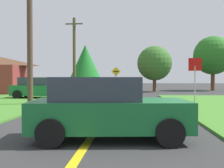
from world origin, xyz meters
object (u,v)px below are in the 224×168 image
at_px(car_approaching_junction, 111,85).
at_px(direction_sign, 116,77).
at_px(car_behind_on_main_road, 106,108).
at_px(stop_sign, 195,72).
at_px(oak_tree_left, 155,63).
at_px(pine_tree_center, 85,61).
at_px(parked_car_near_building, 39,88).
at_px(utility_pole_mid, 74,54).
at_px(utility_pole_near, 30,32).
at_px(oak_tree_right, 213,55).

bearing_deg(car_approaching_junction, direction_sign, 120.31).
bearing_deg(car_behind_on_main_road, stop_sign, 60.19).
xyz_separation_m(stop_sign, car_behind_on_main_road, (-4.49, -9.80, -1.16)).
xyz_separation_m(oak_tree_left, pine_tree_center, (-8.90, 6.03, 0.64)).
distance_m(parked_car_near_building, car_approaching_junction, 8.98).
bearing_deg(utility_pole_mid, car_approaching_junction, -4.47).
xyz_separation_m(utility_pole_near, oak_tree_left, (8.49, 15.68, -1.03)).
bearing_deg(oak_tree_left, stop_sign, -85.19).
xyz_separation_m(stop_sign, utility_pole_mid, (-9.72, 11.27, 2.03)).
relative_size(utility_pole_near, utility_pole_mid, 1.06).
distance_m(oak_tree_left, oak_tree_right, 8.27).
height_order(utility_pole_near, oak_tree_right, utility_pole_near).
bearing_deg(car_behind_on_main_road, oak_tree_right, 63.63).
relative_size(parked_car_near_building, car_approaching_junction, 0.96).
height_order(car_behind_on_main_road, pine_tree_center, pine_tree_center).
xyz_separation_m(utility_pole_mid, direction_sign, (4.41, -1.41, -2.35)).
relative_size(parked_car_near_building, direction_sign, 1.54).
relative_size(oak_tree_left, oak_tree_right, 0.77).
height_order(stop_sign, parked_car_near_building, stop_sign).
xyz_separation_m(parked_car_near_building, car_behind_on_main_road, (6.33, -13.29, -0.00)).
bearing_deg(parked_car_near_building, car_approaching_junction, 57.79).
bearing_deg(oak_tree_left, pine_tree_center, 145.87).
xyz_separation_m(parked_car_near_building, direction_sign, (5.50, 6.37, 0.84)).
relative_size(car_behind_on_main_road, oak_tree_right, 0.62).
distance_m(car_approaching_junction, pine_tree_center, 10.79).
bearing_deg(stop_sign, car_approaching_junction, -55.92).
xyz_separation_m(utility_pole_near, direction_sign, (4.39, 11.16, -2.59)).
bearing_deg(direction_sign, pine_tree_center, 114.43).
distance_m(utility_pole_near, pine_tree_center, 21.72).
height_order(car_approaching_junction, car_behind_on_main_road, same).
distance_m(car_behind_on_main_road, direction_sign, 19.69).
distance_m(stop_sign, car_approaching_junction, 12.48).
height_order(car_approaching_junction, direction_sign, direction_sign).
bearing_deg(stop_sign, pine_tree_center, -57.61).
distance_m(utility_pole_near, direction_sign, 12.27).
height_order(stop_sign, utility_pole_near, utility_pole_near).
bearing_deg(direction_sign, utility_pole_near, -111.45).
relative_size(parked_car_near_building, utility_pole_mid, 0.52).
bearing_deg(oak_tree_right, parked_car_near_building, -139.90).
bearing_deg(oak_tree_left, oak_tree_right, 24.98).
xyz_separation_m(utility_pole_mid, oak_tree_right, (15.94, 6.56, 0.32)).
relative_size(utility_pole_mid, direction_sign, 2.93).
distance_m(car_approaching_junction, direction_sign, 1.49).
bearing_deg(direction_sign, stop_sign, -61.66).
height_order(utility_pole_mid, oak_tree_left, utility_pole_mid).
bearing_deg(direction_sign, car_approaching_junction, 115.28).
bearing_deg(pine_tree_center, car_approaching_junction, -65.68).
xyz_separation_m(parked_car_near_building, oak_tree_right, (17.03, 14.34, 3.51)).
distance_m(stop_sign, oak_tree_left, 14.48).
height_order(oak_tree_left, oak_tree_right, oak_tree_right).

